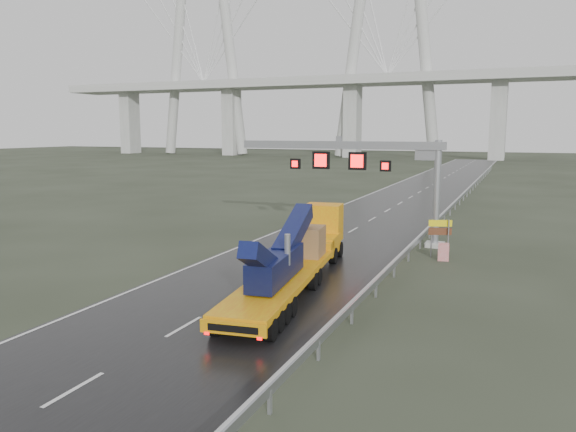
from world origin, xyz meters
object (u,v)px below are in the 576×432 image
at_px(exit_sign_pair, 440,231).
at_px(striped_barrier, 443,252).
at_px(heavy_haul_truck, 300,251).
at_px(sign_gantry, 367,162).

bearing_deg(exit_sign_pair, striped_barrier, -83.91).
height_order(exit_sign_pair, striped_barrier, exit_sign_pair).
xyz_separation_m(heavy_haul_truck, striped_barrier, (6.39, 7.44, -0.99)).
xyz_separation_m(sign_gantry, striped_barrier, (5.90, -3.99, -5.07)).
bearing_deg(heavy_haul_truck, striped_barrier, 41.83).
relative_size(sign_gantry, heavy_haul_truck, 0.88).
height_order(sign_gantry, heavy_haul_truck, sign_gantry).
bearing_deg(striped_barrier, exit_sign_pair, 105.28).
xyz_separation_m(exit_sign_pair, striped_barrier, (0.35, -0.74, -1.15)).
height_order(heavy_haul_truck, striped_barrier, heavy_haul_truck).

